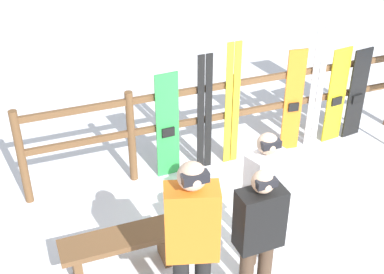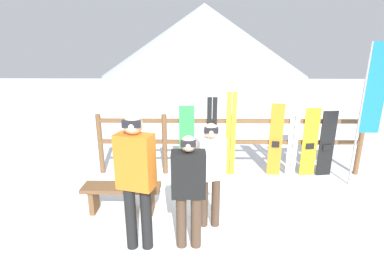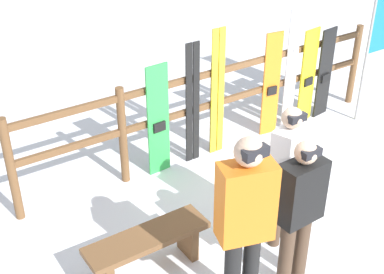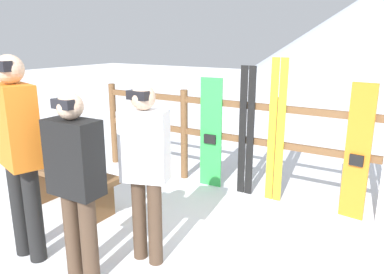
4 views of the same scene
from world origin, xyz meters
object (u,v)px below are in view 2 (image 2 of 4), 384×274
Objects in this scene: ski_pair_yellow at (231,135)px; rental_flag at (370,100)px; person_black at (189,185)px; ski_pair_black at (212,137)px; person_white at (210,168)px; snowboard_yellow at (310,143)px; snowboard_orange at (276,141)px; snowboard_black_stripe at (327,144)px; snowboard_green at (187,141)px; ski_pair_white at (294,134)px; person_orange at (136,174)px; bench at (122,193)px.

rental_flag is at bearing -10.03° from ski_pair_yellow.
ski_pair_black reaches higher than person_black.
ski_pair_black is (0.11, 1.84, -0.11)m from person_white.
person_black is 1.10× the size of snowboard_yellow.
snowboard_black_stripe is (1.03, -0.00, -0.07)m from snowboard_orange.
snowboard_green reaches higher than snowboard_black_stripe.
ski_pair_yellow is 0.98× the size of ski_pair_white.
rental_flag reaches higher than person_white.
snowboard_green is at bearing -179.91° from ski_pair_white.
rental_flag reaches higher than person_orange.
ski_pair_black is 0.61× the size of rental_flag.
ski_pair_white reaches higher than ski_pair_yellow.
person_orange is 4.13m from snowboard_black_stripe.
ski_pair_white is 1.44m from rental_flag.
ski_pair_white is at bearing 25.20° from bench.
person_white is (1.38, -0.37, 0.59)m from bench.
ski_pair_yellow is at bearing 38.15° from bench.
rental_flag reaches higher than bench.
snowboard_orange is 1.11× the size of snowboard_black_stripe.
snowboard_black_stripe is at bearing 40.45° from person_black.
person_orange is 2.44m from snowboard_green.
person_orange reaches higher than bench.
ski_pair_yellow is 1.94m from snowboard_black_stripe.
ski_pair_white is at bearing 0.00° from ski_pair_yellow.
snowboard_green is at bearing 101.90° from person_white.
ski_pair_white is at bearing 179.70° from snowboard_black_stripe.
person_white is 3.05m from snowboard_black_stripe.
ski_pair_yellow is at bearing 179.78° from snowboard_orange.
person_orange reaches higher than snowboard_yellow.
rental_flag is at bearing -27.71° from snowboard_yellow.
snowboard_yellow is at bearing -0.01° from snowboard_orange.
ski_pair_yellow is (1.43, 2.36, -0.19)m from person_orange.
ski_pair_black is 0.94× the size of ski_pair_yellow.
person_white is 1.09× the size of snowboard_green.
ski_pair_yellow reaches higher than snowboard_yellow.
person_black is 1.07× the size of snowboard_green.
ski_pair_black is 0.38m from ski_pair_yellow.
ski_pair_black is 1.15× the size of snowboard_yellow.
snowboard_green reaches higher than bench.
person_white is 2.53m from ski_pair_white.
ski_pair_yellow is (1.87, 1.47, 0.53)m from bench.
bench is 0.82× the size of snowboard_orange.
person_black is 0.96× the size of ski_pair_black.
snowboard_orange is at bearing 0.00° from snowboard_green.
person_white reaches higher than snowboard_green.
snowboard_black_stripe is at bearing 137.35° from rental_flag.
snowboard_orange is at bearing 27.85° from bench.
person_white is at bearing -138.65° from snowboard_yellow.
person_black is 3.58m from snowboard_black_stripe.
snowboard_yellow is at bearing 179.99° from snowboard_black_stripe.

